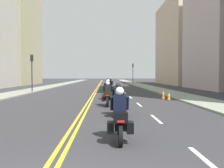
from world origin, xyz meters
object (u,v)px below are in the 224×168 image
(motorcycle_4, at_px, (108,89))
(traffic_cone_0, at_px, (163,95))
(motorcycle_0, at_px, (120,119))
(motorcycle_2, at_px, (108,96))
(motorcycle_5, at_px, (110,87))
(traffic_light_near, at_px, (32,66))
(traffic_light_far, at_px, (133,70))
(traffic_cone_1, at_px, (169,96))
(motorcycle_1, at_px, (118,103))
(motorcycle_6, at_px, (108,85))
(motorcycle_3, at_px, (108,92))

(motorcycle_4, xyz_separation_m, traffic_cone_0, (4.50, -4.42, -0.27))
(motorcycle_0, xyz_separation_m, motorcycle_2, (-0.26, 9.22, -0.02))
(motorcycle_5, relative_size, traffic_light_near, 0.47)
(motorcycle_0, distance_m, traffic_light_far, 50.63)
(motorcycle_4, distance_m, traffic_cone_0, 6.31)
(motorcycle_4, xyz_separation_m, traffic_cone_1, (4.76, -5.25, -0.33))
(motorcycle_4, bearing_deg, motorcycle_2, -88.44)
(motorcycle_2, bearing_deg, traffic_cone_1, 40.06)
(motorcycle_1, bearing_deg, motorcycle_4, 93.03)
(motorcycle_1, relative_size, motorcycle_2, 1.01)
(motorcycle_6, distance_m, traffic_light_far, 23.21)
(motorcycle_0, bearing_deg, motorcycle_1, 88.93)
(traffic_light_near, distance_m, traffic_light_far, 30.68)
(traffic_cone_0, bearing_deg, motorcycle_0, -107.68)
(motorcycle_0, relative_size, traffic_light_far, 0.46)
(motorcycle_6, relative_size, traffic_light_far, 0.46)
(motorcycle_0, distance_m, traffic_cone_1, 13.87)
(motorcycle_0, height_order, motorcycle_4, motorcycle_0)
(motorcycle_6, relative_size, traffic_cone_1, 3.16)
(traffic_light_far, bearing_deg, traffic_cone_0, -92.16)
(motorcycle_2, xyz_separation_m, motorcycle_4, (0.18, 9.08, 0.02))
(traffic_cone_1, bearing_deg, traffic_light_near, 143.02)
(motorcycle_3, xyz_separation_m, traffic_cone_0, (4.64, -0.13, -0.26))
(motorcycle_3, height_order, motorcycle_4, motorcycle_3)
(motorcycle_6, xyz_separation_m, traffic_light_far, (5.82, 22.32, 2.56))
(motorcycle_2, xyz_separation_m, traffic_cone_0, (4.68, 4.66, -0.25))
(motorcycle_6, height_order, traffic_light_far, traffic_light_far)
(motorcycle_0, height_order, motorcycle_6, motorcycle_0)
(motorcycle_1, relative_size, traffic_light_far, 0.46)
(motorcycle_1, distance_m, motorcycle_6, 22.96)
(motorcycle_0, distance_m, traffic_light_near, 25.15)
(motorcycle_3, bearing_deg, motorcycle_6, 87.50)
(motorcycle_5, height_order, traffic_light_far, traffic_light_far)
(motorcycle_3, height_order, motorcycle_6, motorcycle_3)
(motorcycle_2, distance_m, motorcycle_4, 9.08)
(motorcycle_2, xyz_separation_m, motorcycle_6, (0.23, 18.69, 0.01))
(motorcycle_3, distance_m, traffic_light_far, 36.80)
(motorcycle_1, distance_m, traffic_cone_0, 9.88)
(motorcycle_1, bearing_deg, motorcycle_5, 91.76)
(traffic_light_near, xyz_separation_m, traffic_light_far, (14.79, 26.88, 0.11))
(traffic_cone_1, relative_size, traffic_light_far, 0.15)
(motorcycle_1, height_order, motorcycle_2, motorcycle_1)
(motorcycle_6, distance_m, traffic_cone_0, 14.72)
(motorcycle_4, distance_m, traffic_light_far, 32.57)
(motorcycle_3, xyz_separation_m, motorcycle_4, (0.13, 4.29, 0.02))
(motorcycle_0, height_order, traffic_cone_0, motorcycle_0)
(motorcycle_3, bearing_deg, motorcycle_1, -89.10)
(motorcycle_6, height_order, traffic_cone_1, motorcycle_6)
(motorcycle_1, distance_m, motorcycle_4, 13.35)
(traffic_cone_1, height_order, traffic_light_far, traffic_light_far)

